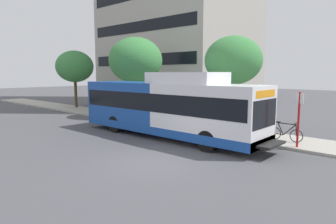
% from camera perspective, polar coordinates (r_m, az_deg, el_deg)
% --- Properties ---
extents(ground_plane, '(120.00, 120.00, 0.00)m').
position_cam_1_polar(ground_plane, '(18.51, -20.47, -4.17)').
color(ground_plane, '#4C4C51').
extents(sidewalk_curb, '(3.00, 56.00, 0.14)m').
position_cam_1_polar(sidewalk_curb, '(21.15, -0.80, -2.08)').
color(sidewalk_curb, '#A8A399').
rests_on(sidewalk_curb, ground).
extents(transit_bus, '(2.58, 12.25, 3.65)m').
position_cam_1_polar(transit_bus, '(16.56, -0.20, 0.95)').
color(transit_bus, white).
rests_on(transit_bus, ground).
extents(bus_stop_sign_pole, '(0.10, 0.36, 2.60)m').
position_cam_1_polar(bus_stop_sign_pole, '(15.00, 23.96, -0.60)').
color(bus_stop_sign_pole, red).
rests_on(bus_stop_sign_pole, sidewalk_curb).
extents(bicycle_parked, '(0.52, 1.76, 1.02)m').
position_cam_1_polar(bicycle_parked, '(16.30, 21.76, -3.76)').
color(bicycle_parked, black).
rests_on(bicycle_parked, sidewalk_curb).
extents(street_tree_near_stop, '(3.46, 3.46, 5.69)m').
position_cam_1_polar(street_tree_near_stop, '(18.48, 12.51, 9.67)').
color(street_tree_near_stop, '#4C3823').
rests_on(street_tree_near_stop, sidewalk_curb).
extents(street_tree_mid_block, '(4.36, 4.36, 6.35)m').
position_cam_1_polar(street_tree_mid_block, '(24.46, -6.29, 9.89)').
color(street_tree_mid_block, '#4C3823').
rests_on(street_tree_mid_block, sidewalk_curb).
extents(street_tree_far_block, '(3.72, 3.72, 5.71)m').
position_cam_1_polar(street_tree_far_block, '(31.49, -17.60, 8.37)').
color(street_tree_far_block, '#4C3823').
rests_on(street_tree_far_block, sidewalk_curb).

